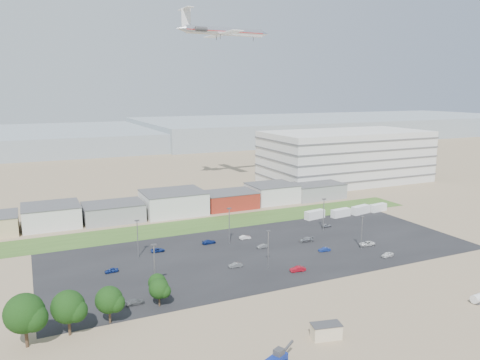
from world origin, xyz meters
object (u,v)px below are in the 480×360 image
parked_car_9 (158,250)px  portable_shed (326,331)px  airliner (225,31)px  parked_car_0 (367,244)px  storage_tank_nw (479,298)px  box_trailer_a (315,215)px  parked_car_10 (135,302)px  parked_car_11 (245,237)px  parked_car_4 (236,265)px  parked_car_13 (298,269)px  parked_car_12 (306,240)px  parked_car_1 (324,250)px  parked_car_8 (327,226)px  parked_car_7 (263,246)px  parked_car_5 (111,270)px  parked_car_6 (209,242)px  parked_car_2 (387,255)px  tree_far_left (25,317)px  telehandler (276,359)px

parked_car_9 → portable_shed: bearing=-162.5°
airliner → parked_car_0: size_ratio=9.55×
storage_tank_nw → box_trailer_a: box_trailer_a is taller
airliner → parked_car_10: airliner is taller
airliner → parked_car_11: size_ratio=12.59×
airliner → parked_car_4: size_ratio=12.27×
parked_car_4 → parked_car_13: size_ratio=0.91×
airliner → parked_car_12: (-8.41, -81.61, -69.36)m
parked_car_12 → storage_tank_nw: bearing=19.3°
portable_shed → parked_car_1: 47.65m
parked_car_13 → parked_car_10: bearing=-81.1°
storage_tank_nw → box_trailer_a: 71.26m
box_trailer_a → parked_car_8: box_trailer_a is taller
parked_car_13 → airliner: bearing=174.2°
parked_car_7 → parked_car_11: (-1.04, 9.51, 0.03)m
parked_car_0 → parked_car_5: (-71.46, 10.44, -0.08)m
parked_car_10 → parked_car_11: size_ratio=1.15×
portable_shed → parked_car_6: size_ratio=1.33×
parked_car_2 → parked_car_4: bearing=-110.0°
parked_car_9 → parked_car_12: bearing=-100.5°
box_trailer_a → parked_car_12: bearing=-138.8°
tree_far_left → parked_car_6: bearing=38.5°
tree_far_left → parked_car_7: (62.39, 29.47, -5.08)m
tree_far_left → parked_car_11: size_ratio=3.17×
parked_car_0 → parked_car_7: 30.68m
parked_car_2 → parked_car_6: size_ratio=0.91×
storage_tank_nw → parked_car_6: 71.96m
parked_car_8 → parked_car_13: size_ratio=0.87×
parked_car_7 → parked_car_13: parked_car_13 is taller
parked_car_12 → airliner: bearing=-179.0°
telehandler → parked_car_10: telehandler is taller
box_trailer_a → airliner: airliner is taller
storage_tank_nw → parked_car_6: size_ratio=0.88×
portable_shed → parked_car_7: size_ratio=1.66×
telehandler → tree_far_left: bearing=122.0°
telehandler → parked_car_7: 59.28m
tree_far_left → parked_car_6: tree_far_left is taller
parked_car_2 → parked_car_11: bearing=-142.3°
parked_car_11 → parked_car_13: bearing=-174.3°
parked_car_4 → parked_car_5: bearing=-105.9°
parked_car_5 → parked_car_7: bearing=86.3°
parked_car_9 → parked_car_13: (28.11, -29.00, 0.12)m
tree_far_left → parked_car_10: bearing=22.6°
parked_car_1 → parked_car_2: (13.11, -10.84, 0.08)m
parked_car_2 → parked_car_13: bearing=-98.3°
storage_tank_nw → parked_car_10: size_ratio=0.91×
parked_car_13 → parked_car_0: bearing=113.6°
portable_shed → parked_car_12: portable_shed is taller
storage_tank_nw → tree_far_left: tree_far_left is taller
parked_car_6 → parked_car_8: (41.62, -0.53, -0.01)m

